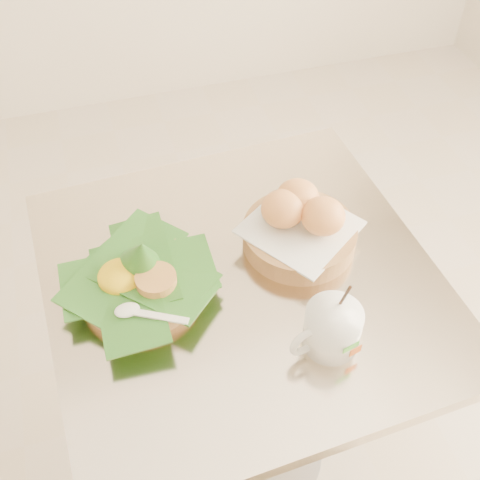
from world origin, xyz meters
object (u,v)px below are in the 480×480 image
object	(u,v)px
rice_basket	(139,277)
coffee_mug	(331,328)
cafe_table	(241,343)
bread_basket	(300,225)

from	to	relation	value
rice_basket	coffee_mug	bearing A→B (deg)	-35.82
cafe_table	rice_basket	world-z (taller)	rice_basket
rice_basket	coffee_mug	xyz separation A→B (m)	(0.28, -0.20, 0.01)
cafe_table	rice_basket	xyz separation A→B (m)	(-0.18, 0.02, 0.26)
coffee_mug	rice_basket	bearing A→B (deg)	144.18
rice_basket	bread_basket	xyz separation A→B (m)	(0.31, 0.03, 0.01)
bread_basket	coffee_mug	xyz separation A→B (m)	(-0.03, -0.23, -0.00)
cafe_table	rice_basket	bearing A→B (deg)	172.95
bread_basket	cafe_table	bearing A→B (deg)	-157.82
cafe_table	rice_basket	size ratio (longest dim) A/B	2.79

